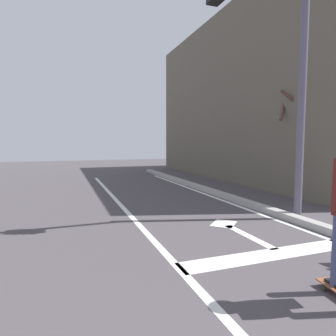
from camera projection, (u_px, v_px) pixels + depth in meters
lane_line_center at (169, 258)px, 4.20m from camera, size 0.12×20.00×0.01m
lane_line_curbside at (321, 236)px, 5.18m from camera, size 0.12×20.00×0.01m
stop_bar at (273, 254)px, 4.34m from camera, size 3.03×0.40×0.01m
lane_arrow_stem at (248, 236)px, 5.17m from camera, size 0.16×1.40×0.01m
lane_arrow_head at (224, 223)px, 5.97m from camera, size 0.71×0.71×0.01m
curb_strip at (331, 231)px, 5.25m from camera, size 0.24×24.00×0.14m
traffic_signal_mast at (267, 49)px, 5.76m from camera, size 4.29×0.34×5.10m
roadside_tree at (292, 148)px, 8.97m from camera, size 1.01×1.08×3.53m
building_block at (294, 103)px, 14.30m from camera, size 8.71×13.23×7.25m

